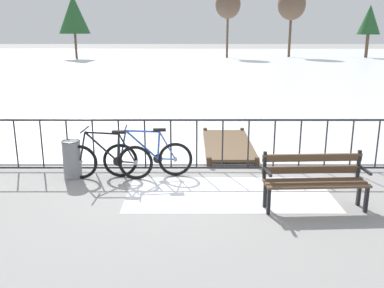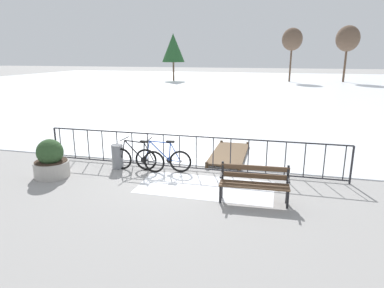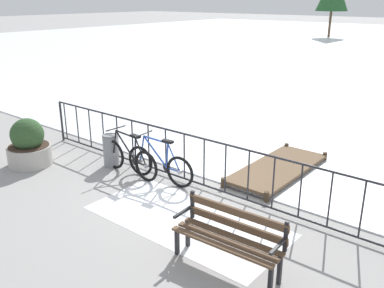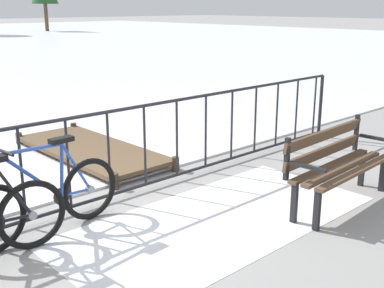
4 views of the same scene
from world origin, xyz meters
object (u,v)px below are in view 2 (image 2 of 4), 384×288
at_px(planter_with_shrub, 51,161).
at_px(trash_bin, 117,156).
at_px(bicycle_second, 138,159).
at_px(park_bench, 254,181).
at_px(bicycle_near_railing, 163,159).

distance_m(planter_with_shrub, trash_bin, 1.86).
relative_size(bicycle_second, park_bench, 1.06).
bearing_deg(planter_with_shrub, bicycle_second, 25.70).
bearing_deg(park_bench, bicycle_second, 159.23).
height_order(bicycle_second, trash_bin, bicycle_second).
height_order(park_bench, planter_with_shrub, planter_with_shrub).
bearing_deg(trash_bin, bicycle_near_railing, 3.08).
bearing_deg(planter_with_shrub, park_bench, -2.80).
bearing_deg(park_bench, planter_with_shrub, 177.20).
relative_size(park_bench, planter_with_shrub, 1.49).
distance_m(bicycle_near_railing, trash_bin, 1.44).
bearing_deg(bicycle_near_railing, planter_with_shrub, -157.61).
bearing_deg(planter_with_shrub, bicycle_near_railing, 22.39).
xyz_separation_m(bicycle_near_railing, park_bench, (2.76, -1.48, 0.14)).
distance_m(bicycle_near_railing, bicycle_second, 0.76).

